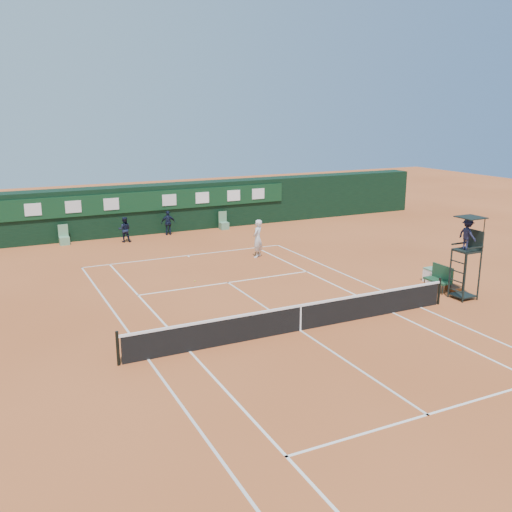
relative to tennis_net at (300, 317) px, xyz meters
The scene contains 14 objects.
ground 0.51m from the tennis_net, ahead, with size 90.00×90.00×0.00m, color #C6602E.
court_lines 0.50m from the tennis_net, ahead, with size 11.05×23.85×0.01m.
tennis_net is the anchor object (origin of this frame).
back_wall 18.77m from the tennis_net, 90.00° to the left, with size 40.00×1.65×3.00m.
linesman_chair_left 18.33m from the tennis_net, 107.46° to the left, with size 0.55×0.50×1.15m.
linesman_chair_right 18.05m from the tennis_net, 75.57° to the left, with size 0.55×0.50×1.15m.
umpire_chair 8.05m from the tennis_net, ahead, with size 0.96×0.95×3.42m.
player_bench 7.86m from the tennis_net, 10.08° to the left, with size 0.56×1.20×1.10m.
tennis_bag 8.09m from the tennis_net, ahead, with size 0.34×0.78×0.29m, color black.
cooler 8.67m from the tennis_net, 16.56° to the left, with size 0.57×0.57×0.65m.
tennis_ball 7.33m from the tennis_net, 100.17° to the left, with size 0.06×0.06×0.06m, color gold.
player 10.49m from the tennis_net, 71.96° to the left, with size 0.73×0.48×2.01m, color silver.
ball_kid_left 16.75m from the tennis_net, 97.50° to the left, with size 0.73×0.57×1.50m, color black.
ball_kid_right 17.38m from the tennis_net, 87.63° to the left, with size 0.89×0.37×1.52m, color black.
Camera 1 is at (-9.69, -16.20, 7.55)m, focal length 40.00 mm.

